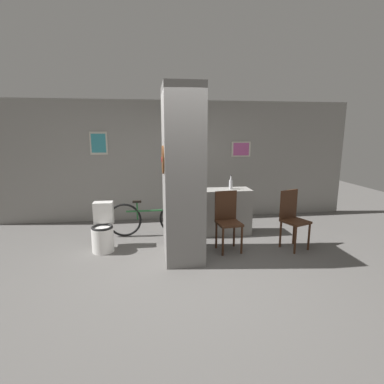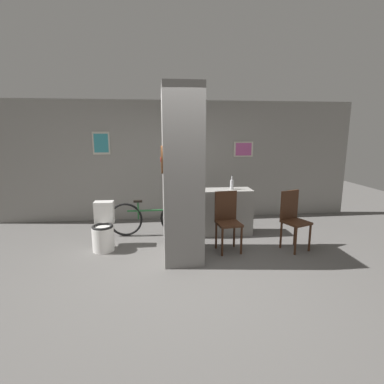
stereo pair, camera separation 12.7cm
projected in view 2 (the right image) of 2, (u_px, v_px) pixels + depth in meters
ground_plane at (189, 268)px, 4.34m from camera, size 14.00×14.00×0.00m
wall_back at (177, 161)px, 6.64m from camera, size 8.00×0.09×2.60m
pillar_center at (182, 175)px, 4.52m from camera, size 0.61×0.92×2.60m
counter_shelf at (219, 212)px, 5.72m from camera, size 1.23×0.44×0.87m
toilet at (103, 230)px, 4.99m from camera, size 0.35×0.51×0.78m
chair_near_pillar at (227, 218)px, 4.92m from camera, size 0.41×0.41×0.98m
chair_by_doorway at (293, 217)px, 4.98m from camera, size 0.48×0.48×0.98m
bicycle at (152, 218)px, 5.67m from camera, size 1.61×0.42×0.68m
bottle_tall at (232, 184)px, 5.64m from camera, size 0.07×0.07×0.27m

